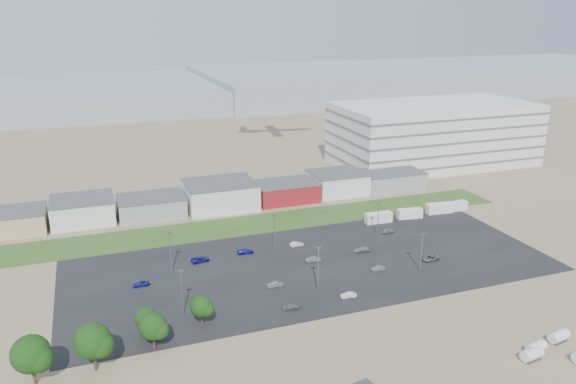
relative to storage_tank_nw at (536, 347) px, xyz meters
name	(u,v)px	position (x,y,z in m)	size (l,w,h in m)	color
ground	(325,305)	(-29.71, 29.48, -1.16)	(700.00, 700.00, 0.00)	#837253
parking_lot	(311,265)	(-24.71, 49.48, -1.16)	(120.00, 50.00, 0.01)	black
grass_strip	(255,224)	(-29.71, 81.48, -1.15)	(160.00, 16.00, 0.02)	#2C4B1C
hills_backdrop	(204,91)	(10.29, 344.48, 3.34)	(700.00, 200.00, 9.00)	gray
building_row	(186,199)	(-46.71, 100.48, 2.84)	(170.00, 20.00, 8.00)	silver
parking_garage	(433,134)	(60.29, 124.48, 11.34)	(80.00, 40.00, 25.00)	silver
storage_tank_nw	(536,347)	(0.00, 0.00, 0.00)	(3.87, 1.93, 2.32)	silver
storage_tank_ne	(559,336)	(6.72, 1.34, 0.06)	(4.08, 2.04, 2.45)	silver
storage_tank_sw	(532,354)	(-2.47, -1.60, 0.08)	(4.13, 2.07, 2.48)	silver
box_trailer_a	(378,218)	(5.47, 70.08, 0.37)	(8.19, 2.56, 3.07)	silver
box_trailer_b	(410,214)	(16.30, 70.18, 0.30)	(7.78, 2.43, 2.92)	silver
box_trailer_c	(439,208)	(27.54, 71.03, 0.41)	(8.37, 2.62, 3.14)	silver
box_trailer_d	(456,206)	(33.91, 71.19, 0.26)	(7.59, 2.37, 2.85)	silver
tree_far_left	(31,358)	(-86.73, 21.60, 4.07)	(6.97, 6.97, 10.45)	black
tree_left	(93,344)	(-76.94, 22.36, 4.02)	(6.90, 6.90, 10.35)	black
tree_mid	(153,329)	(-66.35, 25.47, 3.07)	(5.63, 5.63, 8.45)	black
tree_right	(146,321)	(-67.12, 30.05, 2.35)	(4.69, 4.69, 7.03)	black
tree_near	(201,309)	(-56.24, 30.71, 2.46)	(4.83, 4.83, 7.25)	black
lightpole_front_l	(182,293)	(-59.16, 35.81, 3.99)	(1.21, 0.51, 10.31)	slate
lightpole_front_m	(318,269)	(-28.51, 36.34, 4.16)	(1.25, 0.52, 10.64)	slate
lightpole_front_r	(421,253)	(-1.21, 36.98, 3.74)	(1.15, 0.48, 9.79)	slate
lightpole_back_l	(171,252)	(-58.10, 57.72, 3.97)	(1.21, 0.50, 10.26)	slate
lightpole_back_m	(274,234)	(-30.92, 60.01, 4.02)	(1.22, 0.51, 10.37)	slate
lightpole_back_r	(378,219)	(0.32, 61.18, 3.62)	(1.13, 0.47, 9.56)	slate
parked_car_0	(430,258)	(4.72, 41.42, -0.53)	(2.10, 4.55, 1.26)	#595B5E
parked_car_1	(378,268)	(-10.64, 40.83, -0.59)	(1.20, 3.44, 1.13)	#595B5E
parked_car_3	(291,307)	(-37.13, 30.57, -0.60)	(1.58, 3.88, 1.12)	#595B5E
parked_car_4	(275,284)	(-37.01, 41.36, -0.54)	(1.31, 3.75, 1.24)	#595B5E
parked_car_5	(141,284)	(-66.01, 52.22, -0.52)	(1.51, 3.75, 1.28)	navy
parked_car_6	(245,251)	(-38.32, 61.74, -0.53)	(1.76, 4.32, 1.25)	navy
parked_car_7	(313,259)	(-23.58, 51.08, -0.53)	(1.33, 3.81, 1.26)	#595B5E
parked_car_8	(388,231)	(3.90, 61.40, -0.53)	(1.49, 3.72, 1.27)	#A5A5AA
parked_car_9	(200,259)	(-50.51, 60.68, -0.51)	(2.16, 4.69, 1.30)	navy
parked_car_10	(152,331)	(-66.14, 30.81, -0.56)	(1.69, 4.15, 1.20)	navy
parked_car_11	(297,244)	(-23.95, 61.67, -0.55)	(1.29, 3.71, 1.22)	silver
parked_car_12	(362,250)	(-9.25, 52.26, -0.51)	(1.82, 4.48, 1.30)	#A5A5AA
parked_car_13	(349,295)	(-23.35, 31.01, -0.58)	(1.24, 3.55, 1.17)	silver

